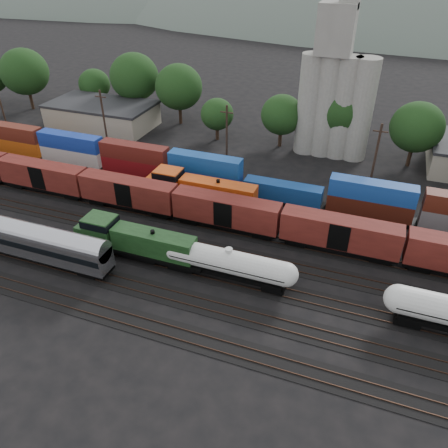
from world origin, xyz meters
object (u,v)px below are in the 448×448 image
(green_locomotive, at_px, (132,240))
(tank_car_a, at_px, (229,263))
(passenger_coach, at_px, (26,239))
(orange_locomotive, at_px, (198,189))
(grain_silo, at_px, (335,95))

(green_locomotive, bearing_deg, tank_car_a, -0.00)
(passenger_coach, xyz_separation_m, orange_locomotive, (14.62, 20.00, -0.50))
(passenger_coach, bearing_deg, orange_locomotive, 53.83)
(green_locomotive, xyz_separation_m, tank_car_a, (13.00, -0.00, -0.11))
(tank_car_a, bearing_deg, orange_locomotive, 124.67)
(grain_silo, bearing_deg, tank_car_a, -97.19)
(green_locomotive, relative_size, tank_car_a, 1.08)
(orange_locomotive, relative_size, grain_silo, 0.67)
(tank_car_a, relative_size, orange_locomotive, 0.85)
(green_locomotive, relative_size, orange_locomotive, 0.93)
(grain_silo, bearing_deg, green_locomotive, -113.90)
(tank_car_a, xyz_separation_m, grain_silo, (5.17, 41.00, 8.67))
(grain_silo, bearing_deg, passenger_coach, -123.26)
(orange_locomotive, bearing_deg, passenger_coach, -126.17)
(orange_locomotive, bearing_deg, grain_silo, 59.12)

